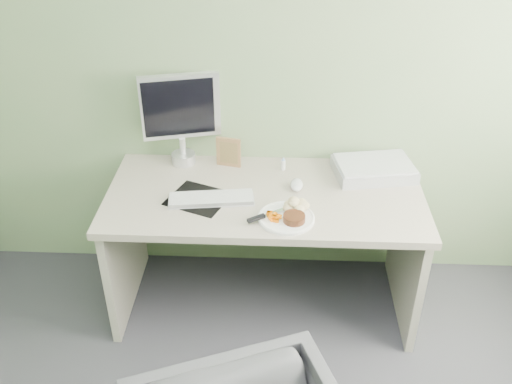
{
  "coord_description": "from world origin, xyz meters",
  "views": [
    {
      "loc": [
        0.06,
        -0.78,
        2.29
      ],
      "look_at": [
        -0.04,
        1.5,
        0.82
      ],
      "focal_mm": 40.0,
      "sensor_mm": 36.0,
      "label": 1
    }
  ],
  "objects_px": {
    "desk": "(265,223)",
    "plate": "(286,218)",
    "monitor": "(181,114)",
    "scanner": "(374,169)"
  },
  "relations": [
    {
      "from": "desk",
      "to": "plate",
      "type": "xyz_separation_m",
      "value": [
        0.11,
        -0.22,
        0.19
      ]
    },
    {
      "from": "monitor",
      "to": "desk",
      "type": "bearing_deg",
      "value": -48.91
    },
    {
      "from": "scanner",
      "to": "plate",
      "type": "bearing_deg",
      "value": -146.99
    },
    {
      "from": "desk",
      "to": "scanner",
      "type": "height_order",
      "value": "scanner"
    },
    {
      "from": "scanner",
      "to": "monitor",
      "type": "relative_size",
      "value": 0.81
    },
    {
      "from": "scanner",
      "to": "desk",
      "type": "bearing_deg",
      "value": -169.6
    },
    {
      "from": "plate",
      "to": "scanner",
      "type": "relative_size",
      "value": 0.66
    },
    {
      "from": "plate",
      "to": "scanner",
      "type": "bearing_deg",
      "value": 42.94
    },
    {
      "from": "desk",
      "to": "monitor",
      "type": "relative_size",
      "value": 3.2
    },
    {
      "from": "plate",
      "to": "monitor",
      "type": "distance_m",
      "value": 0.82
    }
  ]
}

